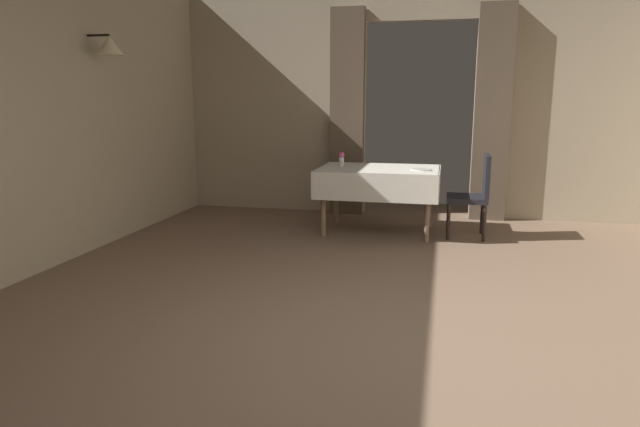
% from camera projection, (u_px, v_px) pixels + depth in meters
% --- Properties ---
extents(ground, '(10.08, 10.08, 0.00)m').
position_uv_depth(ground, '(378.00, 344.00, 3.57)').
color(ground, '#7A604C').
extents(wall_back, '(6.40, 0.27, 3.00)m').
position_uv_depth(wall_back, '(419.00, 99.00, 7.25)').
color(wall_back, tan).
rests_on(wall_back, ground).
extents(dining_table_mid, '(1.38, 0.99, 0.75)m').
position_uv_depth(dining_table_mid, '(379.00, 176.00, 6.46)').
color(dining_table_mid, '#7A604C').
rests_on(dining_table_mid, ground).
extents(chair_mid_right, '(0.44, 0.44, 0.93)m').
position_uv_depth(chair_mid_right, '(475.00, 192.00, 6.22)').
color(chair_mid_right, black).
rests_on(chair_mid_right, ground).
extents(flower_vase_mid, '(0.07, 0.07, 0.17)m').
position_uv_depth(flower_vase_mid, '(341.00, 158.00, 6.60)').
color(flower_vase_mid, silver).
rests_on(flower_vase_mid, dining_table_mid).
extents(plate_mid_b, '(0.22, 0.22, 0.01)m').
position_uv_depth(plate_mid_b, '(421.00, 170.00, 6.23)').
color(plate_mid_b, white).
rests_on(plate_mid_b, dining_table_mid).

